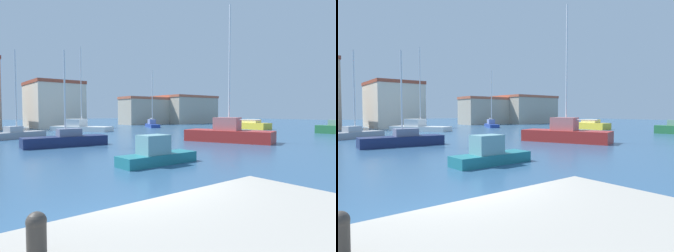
# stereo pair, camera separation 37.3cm
# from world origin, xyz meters

# --- Properties ---
(water) EXTENTS (160.00, 160.00, 0.00)m
(water) POSITION_xyz_m (15.00, 20.00, 0.00)
(water) COLOR #2D5175
(water) RESTS_ON ground
(mooring_bollard) EXTENTS (0.19, 0.19, 0.46)m
(mooring_bollard) POSITION_xyz_m (-2.32, -2.24, 1.35)
(mooring_bollard) COLOR #38332D
(mooring_bollard) RESTS_ON pier_quay
(sailboat_red_inner_mooring) EXTENTS (4.84, 7.62, 11.36)m
(sailboat_red_inner_mooring) POSITION_xyz_m (16.29, 10.66, 0.70)
(sailboat_red_inner_mooring) COLOR #B22823
(sailboat_red_inner_mooring) RESTS_ON water
(sailboat_grey_distant_east) EXTENTS (5.56, 3.45, 8.35)m
(sailboat_grey_distant_east) POSITION_xyz_m (3.06, 25.20, 0.46)
(sailboat_grey_distant_east) COLOR gray
(sailboat_grey_distant_east) RESTS_ON water
(sailboat_blue_distant_north) EXTENTS (3.64, 5.68, 9.27)m
(sailboat_blue_distant_north) POSITION_xyz_m (25.27, 34.03, 0.53)
(sailboat_blue_distant_north) COLOR #233D93
(sailboat_blue_distant_north) RESTS_ON water
(sailboat_white_outer_mooring) EXTENTS (6.53, 8.07, 10.95)m
(sailboat_white_outer_mooring) POSITION_xyz_m (12.06, 31.88, 0.56)
(sailboat_white_outer_mooring) COLOR white
(sailboat_white_outer_mooring) RESTS_ON water
(sailboat_navy_behind_lamppost) EXTENTS (6.00, 2.11, 7.00)m
(sailboat_navy_behind_lamppost) POSITION_xyz_m (4.51, 16.12, 0.48)
(sailboat_navy_behind_lamppost) COLOR #19234C
(sailboat_navy_behind_lamppost) RESTS_ON water
(motorboat_teal_near_pier) EXTENTS (4.11, 1.40, 1.42)m
(motorboat_teal_near_pier) POSITION_xyz_m (5.25, 6.01, 0.49)
(motorboat_teal_near_pier) COLOR #1E707A
(motorboat_teal_near_pier) RESTS_ON water
(motorboat_yellow_far_left) EXTENTS (2.43, 7.51, 1.43)m
(motorboat_yellow_far_left) POSITION_xyz_m (33.53, 21.23, 0.54)
(motorboat_yellow_far_left) COLOR gold
(motorboat_yellow_far_left) RESTS_ON water
(yacht_club) EXTENTS (7.37, 9.63, 7.37)m
(yacht_club) POSITION_xyz_m (12.32, 43.45, 3.69)
(yacht_club) COLOR beige
(yacht_club) RESTS_ON ground
(warehouse_block) EXTENTS (10.51, 5.19, 5.54)m
(warehouse_block) POSITION_xyz_m (31.24, 44.39, 2.78)
(warehouse_block) COLOR #B2A893
(warehouse_block) RESTS_ON ground
(harbor_office) EXTENTS (11.88, 9.91, 6.07)m
(harbor_office) POSITION_xyz_m (41.25, 43.67, 3.05)
(harbor_office) COLOR #B2A893
(harbor_office) RESTS_ON ground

